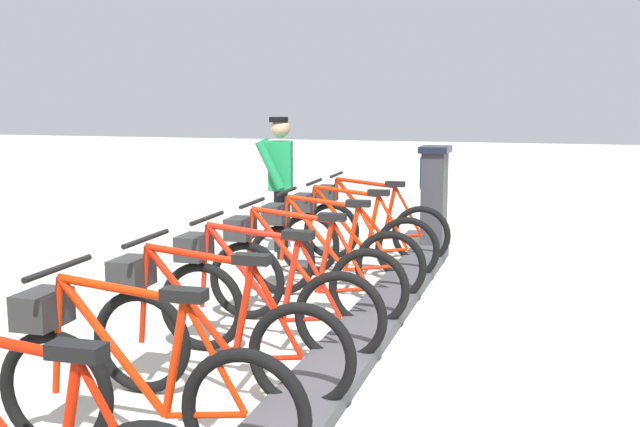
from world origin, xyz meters
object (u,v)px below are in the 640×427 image
Objects in this scene: bike_docked_0 at (369,225)px; bike_docked_5 at (207,334)px; bike_docked_3 at (298,273)px; bike_docked_6 at (133,384)px; bike_docked_4 at (259,299)px; bike_docked_1 at (350,237)px; worker_near_rack at (280,182)px; bike_docked_2 at (327,253)px; payment_kiosk at (434,194)px.

bike_docked_0 is 4.15m from bike_docked_5.
bike_docked_3 is 1.00× the size of bike_docked_6.
bike_docked_4 is 0.83m from bike_docked_5.
bike_docked_1 is at bearing 90.00° from bike_docked_0.
bike_docked_1 is 1.00× the size of bike_docked_4.
worker_near_rack reaches higher than bike_docked_4.
bike_docked_1 is 2.49m from bike_docked_4.
bike_docked_4 is at bearing 90.00° from bike_docked_2.
bike_docked_0 is 1.00× the size of bike_docked_5.
payment_kiosk is at bearing -95.34° from bike_docked_6.
bike_docked_4 is (0.00, 2.49, 0.00)m from bike_docked_1.
bike_docked_5 is 0.83m from bike_docked_6.
bike_docked_1 is at bearing -90.00° from bike_docked_4.
payment_kiosk is 6.14m from bike_docked_6.
payment_kiosk is 0.74× the size of bike_docked_0.
bike_docked_4 is at bearing 90.00° from bike_docked_1.
bike_docked_5 is (0.57, 5.28, -0.24)m from payment_kiosk.
bike_docked_3 and bike_docked_6 have the same top height.
payment_kiosk is at bearing -98.97° from bike_docked_3.
payment_kiosk reaches higher than bike_docked_2.
bike_docked_2 is 1.00× the size of bike_docked_5.
bike_docked_2 is 1.66m from bike_docked_4.
bike_docked_4 and bike_docked_5 have the same top height.
bike_docked_0 is 1.04× the size of worker_near_rack.
bike_docked_3 is at bearing -90.00° from bike_docked_5.
bike_docked_5 is (0.00, 2.49, 0.00)m from bike_docked_2.
bike_docked_4 is (0.00, 0.83, 0.00)m from bike_docked_3.
payment_kiosk is 0.77× the size of worker_near_rack.
bike_docked_0 is at bearing -90.00° from bike_docked_2.
bike_docked_2 is (0.00, 1.66, 0.00)m from bike_docked_0.
bike_docked_1 is (0.00, 0.83, 0.00)m from bike_docked_0.
bike_docked_5 is (0.00, 3.32, 0.00)m from bike_docked_1.
bike_docked_3 is 1.66m from bike_docked_5.
bike_docked_3 is 1.04× the size of worker_near_rack.
bike_docked_4 is at bearing -90.00° from bike_docked_6.
bike_docked_0 is 0.83m from bike_docked_1.
bike_docked_5 is (0.00, 1.66, 0.00)m from bike_docked_3.
bike_docked_3 is at bearing 90.00° from bike_docked_0.
bike_docked_1 is 1.33m from worker_near_rack.
worker_near_rack reaches higher than payment_kiosk.
bike_docked_2 is 0.83m from bike_docked_3.
bike_docked_1 and bike_docked_5 have the same top height.
payment_kiosk reaches higher than bike_docked_6.
bike_docked_0 is at bearing -90.00° from bike_docked_1.
payment_kiosk is at bearing -101.58° from bike_docked_2.
bike_docked_3 is 0.83m from bike_docked_4.
bike_docked_4 and bike_docked_6 have the same top height.
bike_docked_0 is 1.66m from bike_docked_2.
bike_docked_1 is at bearing -90.00° from bike_docked_3.
bike_docked_1 and bike_docked_6 have the same top height.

